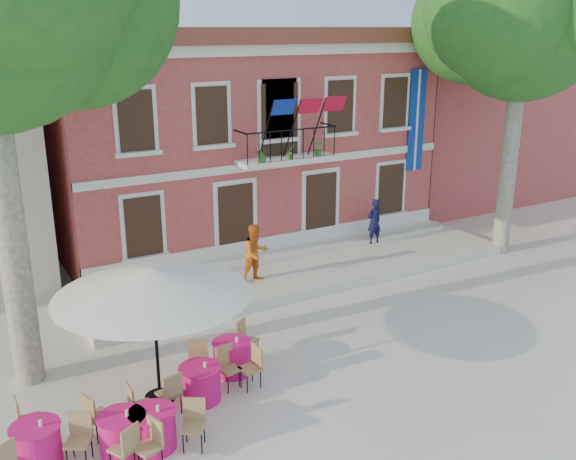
# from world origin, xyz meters

# --- Properties ---
(ground) EXTENTS (90.00, 90.00, 0.00)m
(ground) POSITION_xyz_m (0.00, 0.00, 0.00)
(ground) COLOR beige
(ground) RESTS_ON ground
(main_building) EXTENTS (13.50, 9.59, 7.50)m
(main_building) POSITION_xyz_m (2.00, 9.99, 3.78)
(main_building) COLOR #C65147
(main_building) RESTS_ON ground
(neighbor_east) EXTENTS (9.40, 9.40, 6.40)m
(neighbor_east) POSITION_xyz_m (14.00, 11.00, 3.22)
(neighbor_east) COLOR #C65147
(neighbor_east) RESTS_ON ground
(terrace) EXTENTS (14.00, 3.40, 0.30)m
(terrace) POSITION_xyz_m (2.00, 4.40, 0.15)
(terrace) COLOR silver
(terrace) RESTS_ON ground
(plane_tree_east) EXTENTS (5.37, 5.37, 10.54)m
(plane_tree_east) POSITION_xyz_m (9.11, 2.91, 7.80)
(plane_tree_east) COLOR #A59E84
(plane_tree_east) RESTS_ON ground
(patio_umbrella) EXTENTS (3.98, 3.98, 2.96)m
(patio_umbrella) POSITION_xyz_m (-4.32, -0.16, 2.66)
(patio_umbrella) COLOR black
(patio_umbrella) RESTS_ON ground
(pedestrian_navy) EXTENTS (0.60, 0.42, 1.59)m
(pedestrian_navy) POSITION_xyz_m (5.26, 5.12, 1.10)
(pedestrian_navy) COLOR black
(pedestrian_navy) RESTS_ON terrace
(pedestrian_orange) EXTENTS (0.91, 0.74, 1.74)m
(pedestrian_orange) POSITION_xyz_m (0.12, 4.07, 1.17)
(pedestrian_orange) COLOR orange
(pedestrian_orange) RESTS_ON terrace
(cafe_table_0) EXTENTS (1.87, 1.63, 0.95)m
(cafe_table_0) POSITION_xyz_m (-6.91, -1.09, 0.43)
(cafe_table_0) COLOR #F01669
(cafe_table_0) RESTS_ON ground
(cafe_table_1) EXTENTS (1.96, 0.90, 0.95)m
(cafe_table_1) POSITION_xyz_m (-3.58, -0.63, 0.42)
(cafe_table_1) COLOR #F01669
(cafe_table_1) RESTS_ON ground
(cafe_table_2) EXTENTS (1.87, 1.64, 0.95)m
(cafe_table_2) POSITION_xyz_m (-4.96, -1.69, 0.43)
(cafe_table_2) COLOR #F01669
(cafe_table_2) RESTS_ON ground
(cafe_table_3) EXTENTS (1.04, 1.95, 0.95)m
(cafe_table_3) POSITION_xyz_m (-5.49, -1.55, 0.42)
(cafe_table_3) COLOR #F01669
(cafe_table_3) RESTS_ON ground
(cafe_table_4) EXTENTS (1.87, 1.70, 0.95)m
(cafe_table_4) POSITION_xyz_m (-2.53, 0.05, 0.43)
(cafe_table_4) COLOR #F01669
(cafe_table_4) RESTS_ON ground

